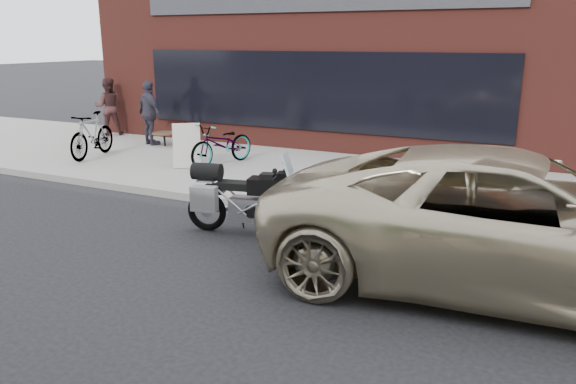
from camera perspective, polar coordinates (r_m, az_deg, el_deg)
ground at (r=6.56m, az=-13.64°, el=-12.32°), size 120.00×120.00×0.00m
near_sidewalk at (r=12.39m, az=7.15°, el=1.52°), size 44.00×6.00×0.15m
storefront at (r=19.32m, az=8.51°, el=12.89°), size 14.00×10.07×4.50m
motorcycle at (r=8.82m, az=-4.80°, el=-0.67°), size 2.09×0.94×1.34m
minivan at (r=7.35m, az=22.19°, el=-2.87°), size 6.30×3.26×1.70m
bicycle_front at (r=13.17m, az=-6.68°, el=4.88°), size 1.10×1.98×0.98m
bicycle_rear at (r=14.74m, az=-19.29°, el=5.48°), size 0.89×1.92×1.11m
sandwich_sign at (r=13.16m, az=-10.24°, el=4.75°), size 0.83×0.82×0.99m
cafe_table at (r=15.84m, az=-12.47°, el=5.82°), size 0.65×0.65×0.37m
cafe_patron_left at (r=18.07m, az=-17.78°, el=8.25°), size 1.06×1.03×1.72m
cafe_patron_right at (r=16.03m, az=-13.88°, el=7.80°), size 1.12×0.79×1.77m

